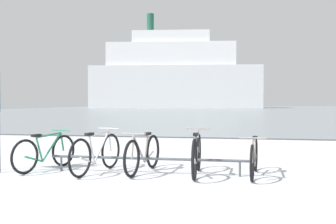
% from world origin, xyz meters
% --- Properties ---
extents(ground, '(80.00, 132.00, 0.08)m').
position_xyz_m(ground, '(0.00, 53.90, -0.04)').
color(ground, silver).
extents(bike_rack, '(3.79, 0.07, 0.31)m').
position_xyz_m(bike_rack, '(-0.15, 2.75, 0.27)').
color(bike_rack, '#4C5156').
rests_on(bike_rack, ground).
extents(bicycle_0, '(0.62, 1.60, 0.76)m').
position_xyz_m(bicycle_0, '(-2.20, 2.76, 0.34)').
color(bicycle_0, black).
rests_on(bicycle_0, ground).
extents(bicycle_1, '(0.51, 1.75, 0.82)m').
position_xyz_m(bicycle_1, '(-1.11, 2.67, 0.37)').
color(bicycle_1, black).
rests_on(bicycle_1, ground).
extents(bicycle_2, '(0.46, 1.71, 0.78)m').
position_xyz_m(bicycle_2, '(-0.25, 2.84, 0.35)').
color(bicycle_2, black).
rests_on(bicycle_2, ground).
extents(bicycle_3, '(0.46, 1.69, 0.83)m').
position_xyz_m(bicycle_3, '(0.78, 2.75, 0.38)').
color(bicycle_3, black).
rests_on(bicycle_3, ground).
extents(bicycle_4, '(0.46, 1.67, 0.74)m').
position_xyz_m(bicycle_4, '(1.80, 2.85, 0.34)').
color(bicycle_4, black).
rests_on(bicycle_4, ground).
extents(ferry_ship, '(36.37, 12.33, 20.05)m').
position_xyz_m(ferry_ship, '(-12.23, 77.52, 6.73)').
color(ferry_ship, silver).
rests_on(ferry_ship, ground).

